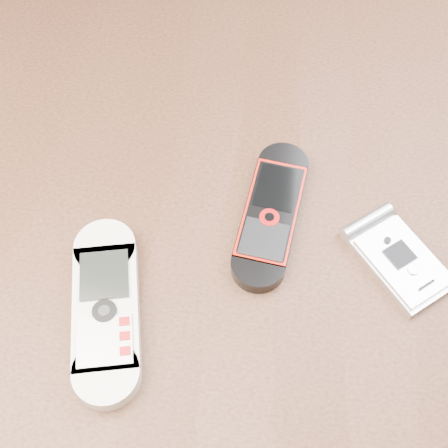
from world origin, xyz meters
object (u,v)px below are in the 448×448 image
table (219,282)px  nokia_black_red (271,213)px  nokia_white (106,308)px  motorola_razr (400,260)px

table → nokia_black_red: bearing=20.3°
table → nokia_black_red: nokia_black_red is taller
table → nokia_white: (-0.08, -0.08, 0.11)m
nokia_black_red → motorola_razr: (0.11, -0.03, -0.00)m
nokia_white → motorola_razr: 0.24m
nokia_black_red → motorola_razr: 0.11m
nokia_white → nokia_black_red: (0.12, 0.10, -0.00)m
nokia_black_red → table: bearing=-151.3°
nokia_white → table: bearing=35.2°
nokia_white → motorola_razr: bearing=4.3°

